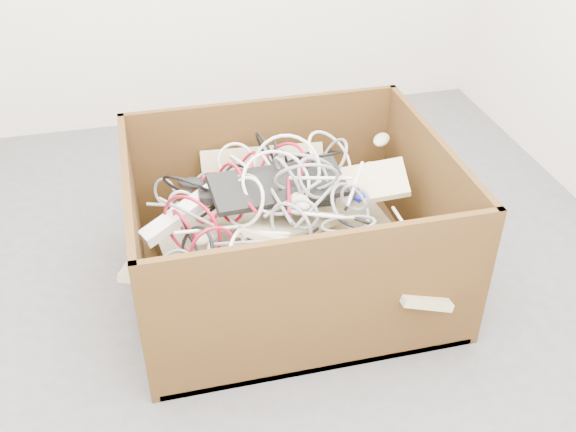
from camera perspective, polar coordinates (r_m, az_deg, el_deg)
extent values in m
plane|color=#49494B|center=(2.57, -1.53, -6.15)|extent=(3.00, 3.00, 0.00)
cube|color=#37270D|center=(2.59, 0.10, -5.46)|extent=(1.12, 0.93, 0.03)
cube|color=#37270D|center=(2.79, -2.10, 4.69)|extent=(1.12, 0.03, 0.56)
cube|color=#37270D|center=(2.08, 3.09, -7.79)|extent=(1.12, 0.03, 0.56)
cube|color=#37270D|center=(2.58, 12.00, 1.05)|extent=(0.02, 0.88, 0.56)
cube|color=#37270D|center=(2.37, -12.83, -2.44)|extent=(0.03, 0.88, 0.56)
cube|color=#BDB48C|center=(2.55, 0.01, -3.96)|extent=(0.98, 0.85, 0.18)
cube|color=#BDB48C|center=(2.44, -1.77, -3.77)|extent=(0.70, 0.63, 0.19)
cube|color=beige|center=(2.60, -4.21, -1.00)|extent=(0.51, 0.36, 0.18)
cube|color=beige|center=(2.54, 2.86, -1.20)|extent=(0.49, 0.41, 0.18)
cube|color=beige|center=(2.33, 0.26, -5.11)|extent=(0.42, 0.50, 0.06)
cube|color=beige|center=(2.32, -8.08, -5.20)|extent=(0.51, 0.29, 0.14)
cube|color=beige|center=(2.34, 9.69, -4.40)|extent=(0.18, 0.49, 0.15)
cube|color=beige|center=(2.66, -2.18, 4.12)|extent=(0.48, 0.20, 0.21)
cube|color=beige|center=(2.39, 0.51, -0.80)|extent=(0.45, 0.44, 0.22)
cube|color=beige|center=(2.51, 4.67, 2.46)|extent=(0.50, 0.27, 0.17)
cube|color=black|center=(2.42, -1.98, 2.00)|extent=(0.49, 0.20, 0.12)
cube|color=black|center=(2.34, -0.79, 2.66)|extent=(0.50, 0.24, 0.11)
ellipsoid|color=#BBB896|center=(2.33, -7.00, -1.84)|extent=(0.12, 0.10, 0.04)
ellipsoid|color=#BBB896|center=(2.63, 7.56, 4.08)|extent=(0.11, 0.12, 0.04)
ellipsoid|color=#BBB896|center=(2.14, 0.09, -5.64)|extent=(0.11, 0.08, 0.04)
ellipsoid|color=#BBB896|center=(2.26, 1.06, 1.25)|extent=(0.08, 0.11, 0.04)
ellipsoid|color=#BBB896|center=(2.47, -5.14, 3.09)|extent=(0.12, 0.11, 0.04)
ellipsoid|color=black|center=(2.26, 7.96, -4.17)|extent=(0.11, 0.08, 0.04)
ellipsoid|color=#BBB896|center=(2.75, 8.01, 6.50)|extent=(0.11, 0.12, 0.04)
ellipsoid|color=black|center=(2.42, -8.18, 2.80)|extent=(0.12, 0.09, 0.04)
cube|color=white|center=(2.36, -9.07, 0.23)|extent=(0.32, 0.20, 0.13)
cube|color=white|center=(2.16, -1.80, -4.58)|extent=(0.28, 0.22, 0.10)
cube|color=#0D1FD0|center=(2.43, 6.00, 1.73)|extent=(0.06, 0.06, 0.03)
torus|color=gray|center=(2.59, 3.88, 4.90)|extent=(0.15, 0.25, 0.21)
torus|color=#A90C23|center=(2.35, -6.75, 1.59)|extent=(0.17, 0.27, 0.22)
torus|color=gray|center=(2.20, 5.17, -0.67)|extent=(0.24, 0.23, 0.09)
torus|color=gray|center=(2.21, -9.35, -4.41)|extent=(0.17, 0.10, 0.15)
torus|color=gray|center=(2.31, -0.02, 3.40)|extent=(0.10, 0.22, 0.22)
torus|color=black|center=(2.52, 2.23, 3.45)|extent=(0.12, 0.16, 0.19)
torus|color=black|center=(2.17, -7.82, -2.97)|extent=(0.11, 0.22, 0.21)
torus|color=#A90C23|center=(2.29, -8.24, -0.97)|extent=(0.24, 0.25, 0.33)
torus|color=silver|center=(2.58, -4.52, 4.75)|extent=(0.19, 0.11, 0.17)
torus|color=gray|center=(2.26, 1.59, 3.24)|extent=(0.30, 0.17, 0.26)
torus|color=black|center=(2.49, 0.13, 4.02)|extent=(0.31, 0.32, 0.17)
torus|color=black|center=(2.50, -0.69, 3.82)|extent=(0.14, 0.21, 0.24)
torus|color=silver|center=(2.38, -0.13, 4.07)|extent=(0.30, 0.19, 0.32)
torus|color=silver|center=(2.13, -4.60, -4.28)|extent=(0.15, 0.30, 0.33)
torus|color=gray|center=(2.33, -3.63, 2.33)|extent=(0.15, 0.06, 0.15)
torus|color=gray|center=(2.46, 1.45, 4.32)|extent=(0.24, 0.21, 0.24)
torus|color=#A90C23|center=(2.39, -4.93, 2.00)|extent=(0.12, 0.28, 0.29)
torus|color=#A90C23|center=(2.31, -8.91, -0.79)|extent=(0.07, 0.18, 0.18)
torus|color=black|center=(2.55, -1.91, 5.68)|extent=(0.08, 0.19, 0.19)
torus|color=black|center=(2.44, -3.75, 2.68)|extent=(0.20, 0.23, 0.16)
torus|color=gray|center=(2.33, 2.19, 3.30)|extent=(0.17, 0.19, 0.15)
torus|color=gray|center=(2.40, -7.40, 2.26)|extent=(0.13, 0.17, 0.13)
torus|color=silver|center=(2.56, 3.61, 5.25)|extent=(0.21, 0.24, 0.21)
torus|color=#A90C23|center=(2.48, -4.22, 3.43)|extent=(0.19, 0.30, 0.26)
torus|color=black|center=(2.64, 3.03, 5.27)|extent=(0.21, 0.19, 0.12)
torus|color=black|center=(2.21, 5.87, -0.61)|extent=(0.15, 0.16, 0.09)
torus|color=silver|center=(2.43, -9.03, 1.12)|extent=(0.14, 0.06, 0.15)
torus|color=gray|center=(2.16, -6.86, -3.53)|extent=(0.05, 0.15, 0.15)
torus|color=gray|center=(2.59, -10.50, 2.01)|extent=(0.12, 0.12, 0.16)
torus|color=silver|center=(2.31, -1.02, 2.91)|extent=(0.26, 0.20, 0.17)
torus|color=#A90C23|center=(2.18, -6.46, -2.73)|extent=(0.22, 0.06, 0.22)
torus|color=gray|center=(2.28, 5.37, 0.77)|extent=(0.18, 0.20, 0.20)
torus|color=gray|center=(2.30, 5.76, 1.57)|extent=(0.11, 0.09, 0.14)
torus|color=gray|center=(2.18, 0.25, -0.88)|extent=(0.16, 0.20, 0.24)
torus|color=gray|center=(2.20, 1.31, 0.14)|extent=(0.11, 0.10, 0.14)
torus|color=black|center=(2.43, -8.45, 2.36)|extent=(0.19, 0.22, 0.22)
torus|color=silver|center=(2.27, -3.71, 1.23)|extent=(0.13, 0.23, 0.22)
torus|color=gray|center=(2.22, 7.47, -2.09)|extent=(0.09, 0.14, 0.14)
torus|color=silver|center=(2.49, -3.33, 3.77)|extent=(0.18, 0.20, 0.21)
torus|color=silver|center=(2.23, 2.94, 0.11)|extent=(0.30, 0.26, 0.18)
torus|color=#A90C23|center=(2.44, -0.57, 3.99)|extent=(0.24, 0.29, 0.20)
cylinder|color=black|center=(2.53, -1.08, 4.15)|extent=(0.05, 0.13, 0.03)
cylinder|color=silver|center=(2.60, 2.25, 4.66)|extent=(0.11, 0.20, 0.08)
cylinder|color=silver|center=(2.34, 5.80, 2.83)|extent=(0.14, 0.23, 0.03)
cylinder|color=gray|center=(2.24, 5.96, -2.35)|extent=(0.16, 0.02, 0.07)
cylinder|color=#A90C23|center=(2.44, -5.99, 2.70)|extent=(0.13, 0.06, 0.05)
cylinder|color=gray|center=(2.24, -0.77, 1.19)|extent=(0.04, 0.25, 0.01)
cylinder|color=black|center=(2.61, 3.61, 4.95)|extent=(0.07, 0.21, 0.04)
cylinder|color=black|center=(2.24, -8.28, -1.90)|extent=(0.05, 0.18, 0.06)
cylinder|color=silver|center=(2.49, 3.22, 3.19)|extent=(0.12, 0.14, 0.03)
cylinder|color=black|center=(2.37, -2.96, 2.33)|extent=(0.27, 0.13, 0.05)
cylinder|color=silver|center=(2.34, 2.84, 3.26)|extent=(0.23, 0.04, 0.03)
cylinder|color=black|center=(2.42, -6.22, 2.45)|extent=(0.23, 0.13, 0.05)
cylinder|color=#A90C23|center=(2.62, -3.16, 4.19)|extent=(0.03, 0.13, 0.02)
cylinder|color=gray|center=(2.30, -8.03, 0.01)|extent=(0.23, 0.18, 0.08)
cylinder|color=gray|center=(2.38, -3.14, 2.74)|extent=(0.05, 0.16, 0.04)
cylinder|color=black|center=(2.39, -6.26, 0.74)|extent=(0.13, 0.06, 0.05)
cylinder|color=black|center=(2.15, 0.71, -2.20)|extent=(0.21, 0.21, 0.09)
cylinder|color=black|center=(2.34, 5.56, 1.55)|extent=(0.11, 0.16, 0.03)
cylinder|color=black|center=(2.16, -1.95, -2.94)|extent=(0.11, 0.17, 0.02)
cylinder|color=gray|center=(2.15, -4.42, -2.33)|extent=(0.18, 0.09, 0.05)
cylinder|color=gray|center=(2.27, 2.69, 1.28)|extent=(0.23, 0.20, 0.07)
cylinder|color=gray|center=(2.39, -9.89, 0.14)|extent=(0.06, 0.14, 0.01)
cylinder|color=silver|center=(2.21, -1.83, -1.45)|extent=(0.15, 0.08, 0.03)
cylinder|color=silver|center=(2.33, -3.30, 2.34)|extent=(0.13, 0.03, 0.04)
cylinder|color=#A90C23|center=(2.22, -3.15, 0.82)|extent=(0.02, 0.13, 0.05)
cylinder|color=gray|center=(2.46, -9.73, 0.89)|extent=(0.20, 0.03, 0.05)
cylinder|color=silver|center=(2.19, -6.97, -1.18)|extent=(0.23, 0.10, 0.09)
cylinder|color=#A90C23|center=(2.27, 0.07, 1.88)|extent=(0.06, 0.22, 0.02)
cylinder|color=silver|center=(2.34, 9.51, -0.11)|extent=(0.06, 0.23, 0.09)
cylinder|color=black|center=(2.43, -0.87, 4.83)|extent=(0.04, 0.25, 0.08)
cylinder|color=gray|center=(2.28, 0.43, 1.52)|extent=(0.23, 0.11, 0.07)
cylinder|color=silver|center=(2.39, -1.16, 3.66)|extent=(0.06, 0.23, 0.06)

